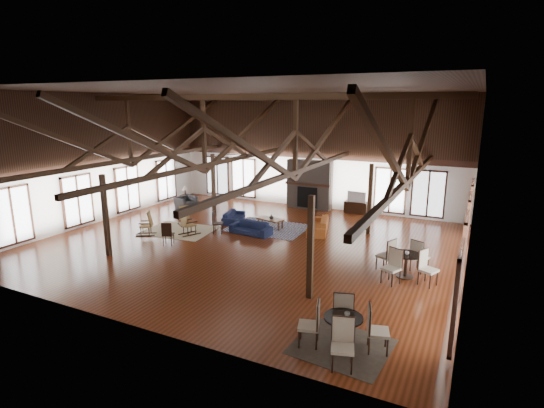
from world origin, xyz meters
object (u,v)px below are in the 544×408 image
at_px(armchair, 186,203).
at_px(sofa_navy_left, 234,217).
at_px(sofa_navy_front, 251,228).
at_px(sofa_orange, 318,225).
at_px(cafe_table_far, 406,261).
at_px(tv_console, 356,207).
at_px(coffee_table, 270,220).
at_px(cafe_table_near, 343,326).

bearing_deg(armchair, sofa_navy_left, -89.49).
relative_size(sofa_navy_front, sofa_orange, 0.88).
xyz_separation_m(cafe_table_far, tv_console, (-3.69, 7.47, -0.26)).
height_order(sofa_navy_left, coffee_table, sofa_navy_left).
bearing_deg(coffee_table, cafe_table_far, -10.52).
height_order(cafe_table_near, tv_console, cafe_table_near).
distance_m(sofa_navy_front, sofa_orange, 2.95).
bearing_deg(tv_console, sofa_navy_front, -118.97).
xyz_separation_m(coffee_table, tv_console, (2.72, 4.45, -0.11)).
bearing_deg(armchair, coffee_table, -86.42).
distance_m(sofa_navy_front, tv_console, 6.40).
xyz_separation_m(coffee_table, cafe_table_near, (5.80, -7.91, 0.14)).
xyz_separation_m(armchair, cafe_table_near, (11.46, -9.14, 0.21)).
distance_m(coffee_table, tv_console, 5.22).
bearing_deg(coffee_table, tv_console, 73.28).
distance_m(sofa_navy_left, cafe_table_near, 11.36).
distance_m(armchair, tv_console, 8.98).
bearing_deg(cafe_table_near, sofa_navy_left, 134.03).
bearing_deg(armchair, sofa_navy_front, -98.35).
xyz_separation_m(sofa_navy_front, tv_console, (3.10, 5.60, 0.02)).
xyz_separation_m(sofa_orange, coffee_table, (-2.11, -0.44, 0.10)).
distance_m(sofa_navy_front, sofa_navy_left, 2.21).
height_order(sofa_navy_front, tv_console, tv_console).
distance_m(sofa_navy_front, cafe_table_far, 7.05).
xyz_separation_m(sofa_orange, cafe_table_near, (3.69, -8.35, 0.24)).
bearing_deg(sofa_orange, tv_console, 155.90).
distance_m(sofa_navy_left, armchair, 3.70).
bearing_deg(sofa_navy_front, sofa_orange, 36.97).
relative_size(armchair, cafe_table_far, 0.49).
xyz_separation_m(sofa_navy_front, sofa_orange, (2.49, 1.58, 0.04)).
height_order(coffee_table, armchair, armchair).
relative_size(coffee_table, cafe_table_far, 0.62).
xyz_separation_m(sofa_navy_front, coffee_table, (0.38, 1.14, 0.13)).
bearing_deg(sofa_navy_left, sofa_navy_front, -141.38).
xyz_separation_m(sofa_navy_left, tv_console, (4.81, 4.20, 0.05)).
bearing_deg(sofa_navy_front, sofa_navy_left, 145.38).
bearing_deg(cafe_table_near, armchair, 141.42).
distance_m(armchair, cafe_table_near, 14.66).
bearing_deg(sofa_navy_front, armchair, 160.36).
height_order(sofa_orange, cafe_table_near, cafe_table_near).
height_order(armchair, tv_console, armchair).
xyz_separation_m(sofa_navy_left, cafe_table_far, (8.50, -3.27, 0.31)).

